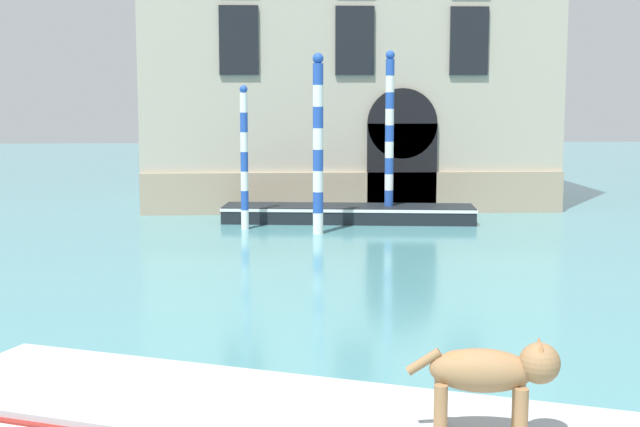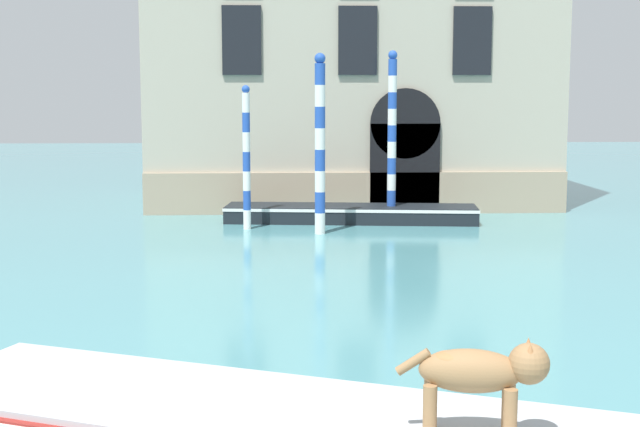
{
  "view_description": "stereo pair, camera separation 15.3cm",
  "coord_description": "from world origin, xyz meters",
  "px_view_note": "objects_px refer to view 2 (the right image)",
  "views": [
    {
      "loc": [
        0.16,
        -3.68,
        3.44
      ],
      "look_at": [
        1.06,
        12.96,
        1.2
      ],
      "focal_mm": 50.0,
      "sensor_mm": 36.0,
      "label": 1
    },
    {
      "loc": [
        0.31,
        -3.69,
        3.44
      ],
      "look_at": [
        1.06,
        12.96,
        1.2
      ],
      "focal_mm": 50.0,
      "sensor_mm": 36.0,
      "label": 2
    }
  ],
  "objects_px": {
    "mooring_pole_0": "(320,144)",
    "mooring_pole_1": "(246,157)",
    "dog_on_deck": "(481,373)",
    "boat_moored_near_palazzo": "(351,213)",
    "mooring_pole_2": "(392,137)"
  },
  "relations": [
    {
      "from": "boat_moored_near_palazzo",
      "to": "mooring_pole_1",
      "type": "height_order",
      "value": "mooring_pole_1"
    },
    {
      "from": "mooring_pole_0",
      "to": "mooring_pole_2",
      "type": "height_order",
      "value": "mooring_pole_2"
    },
    {
      "from": "dog_on_deck",
      "to": "mooring_pole_0",
      "type": "relative_size",
      "value": 0.28
    },
    {
      "from": "mooring_pole_0",
      "to": "mooring_pole_1",
      "type": "distance_m",
      "value": 2.06
    },
    {
      "from": "mooring_pole_0",
      "to": "mooring_pole_2",
      "type": "relative_size",
      "value": 0.97
    },
    {
      "from": "boat_moored_near_palazzo",
      "to": "mooring_pole_1",
      "type": "distance_m",
      "value": 3.41
    },
    {
      "from": "dog_on_deck",
      "to": "mooring_pole_2",
      "type": "bearing_deg",
      "value": 96.51
    },
    {
      "from": "mooring_pole_0",
      "to": "mooring_pole_2",
      "type": "xyz_separation_m",
      "value": [
        2.01,
        1.9,
        0.08
      ]
    },
    {
      "from": "boat_moored_near_palazzo",
      "to": "mooring_pole_1",
      "type": "bearing_deg",
      "value": -150.65
    },
    {
      "from": "boat_moored_near_palazzo",
      "to": "mooring_pole_0",
      "type": "xyz_separation_m",
      "value": [
        -0.93,
        -2.03,
        2.0
      ]
    },
    {
      "from": "mooring_pole_2",
      "to": "boat_moored_near_palazzo",
      "type": "bearing_deg",
      "value": 172.93
    },
    {
      "from": "dog_on_deck",
      "to": "mooring_pole_1",
      "type": "distance_m",
      "value": 15.96
    },
    {
      "from": "mooring_pole_1",
      "to": "boat_moored_near_palazzo",
      "type": "bearing_deg",
      "value": 23.15
    },
    {
      "from": "dog_on_deck",
      "to": "boat_moored_near_palazzo",
      "type": "height_order",
      "value": "dog_on_deck"
    },
    {
      "from": "dog_on_deck",
      "to": "mooring_pole_0",
      "type": "xyz_separation_m",
      "value": [
        -0.64,
        14.9,
        1.04
      ]
    }
  ]
}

